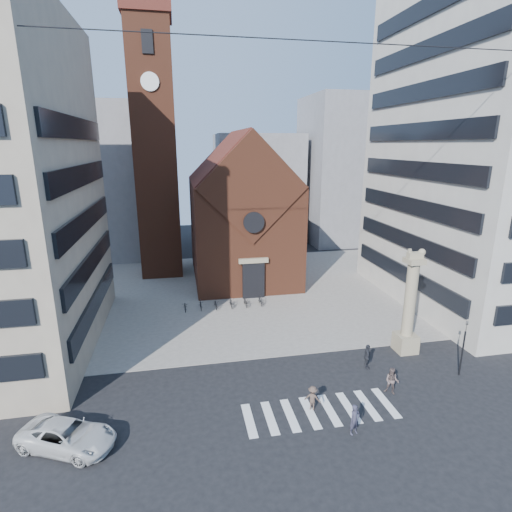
# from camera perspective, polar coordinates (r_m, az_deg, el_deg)

# --- Properties ---
(ground) EXTENTS (120.00, 120.00, 0.00)m
(ground) POSITION_cam_1_polar(r_m,az_deg,el_deg) (29.60, 5.99, -17.89)
(ground) COLOR black
(ground) RESTS_ON ground
(piazza) EXTENTS (46.00, 30.00, 0.05)m
(piazza) POSITION_cam_1_polar(r_m,az_deg,el_deg) (46.15, -0.86, -5.02)
(piazza) COLOR #9B968D
(piazza) RESTS_ON ground
(zebra_crossing) EXTENTS (10.20, 3.20, 0.01)m
(zebra_crossing) POSITION_cam_1_polar(r_m,az_deg,el_deg) (27.44, 9.11, -21.05)
(zebra_crossing) COLOR white
(zebra_crossing) RESTS_ON ground
(church) EXTENTS (12.00, 16.65, 18.00)m
(church) POSITION_cam_1_polar(r_m,az_deg,el_deg) (49.84, -2.13, 6.02)
(church) COLOR brown
(church) RESTS_ON ground
(campanile) EXTENTS (5.50, 5.50, 31.20)m
(campanile) POSITION_cam_1_polar(r_m,az_deg,el_deg) (51.57, -14.17, 14.56)
(campanile) COLOR brown
(campanile) RESTS_ON ground
(building_right) EXTENTS (18.00, 22.00, 32.00)m
(building_right) POSITION_cam_1_polar(r_m,az_deg,el_deg) (47.52, 31.53, 13.05)
(building_right) COLOR #BAB5A8
(building_right) RESTS_ON ground
(bg_block_left) EXTENTS (16.00, 14.00, 22.00)m
(bg_block_left) POSITION_cam_1_polar(r_m,az_deg,el_deg) (64.94, -22.35, 9.81)
(bg_block_left) COLOR gray
(bg_block_left) RESTS_ON ground
(bg_block_mid) EXTENTS (14.00, 12.00, 18.00)m
(bg_block_mid) POSITION_cam_1_polar(r_m,az_deg,el_deg) (70.23, 0.20, 9.68)
(bg_block_mid) COLOR gray
(bg_block_mid) RESTS_ON ground
(bg_block_right) EXTENTS (16.00, 14.00, 24.00)m
(bg_block_right) POSITION_cam_1_polar(r_m,az_deg,el_deg) (72.01, 13.55, 11.80)
(bg_block_right) COLOR gray
(bg_block_right) RESTS_ON ground
(lion_column) EXTENTS (1.63, 1.60, 8.68)m
(lion_column) POSITION_cam_1_polar(r_m,az_deg,el_deg) (34.31, 21.00, -7.46)
(lion_column) COLOR tan
(lion_column) RESTS_ON ground
(traffic_light) EXTENTS (0.13, 0.16, 4.30)m
(traffic_light) POSITION_cam_1_polar(r_m,az_deg,el_deg) (32.96, 27.48, -11.44)
(traffic_light) COLOR black
(traffic_light) RESTS_ON ground
(white_car) EXTENTS (5.94, 4.50, 1.50)m
(white_car) POSITION_cam_1_polar(r_m,az_deg,el_deg) (26.41, -25.37, -22.19)
(white_car) COLOR silver
(white_car) RESTS_ON ground
(pedestrian_0) EXTENTS (0.80, 0.66, 1.88)m
(pedestrian_0) POSITION_cam_1_polar(r_m,az_deg,el_deg) (25.63, 13.92, -21.74)
(pedestrian_0) COLOR #302F41
(pedestrian_0) RESTS_ON ground
(pedestrian_1) EXTENTS (1.17, 1.15, 1.89)m
(pedestrian_1) POSITION_cam_1_polar(r_m,az_deg,el_deg) (29.59, 18.85, -16.56)
(pedestrian_1) COLOR #5B4C49
(pedestrian_1) RESTS_ON ground
(pedestrian_2) EXTENTS (0.79, 1.23, 1.94)m
(pedestrian_2) POSITION_cam_1_polar(r_m,az_deg,el_deg) (31.96, 15.58, -13.67)
(pedestrian_2) COLOR #25262C
(pedestrian_2) RESTS_ON ground
(pedestrian_3) EXTENTS (1.21, 1.05, 1.62)m
(pedestrian_3) POSITION_cam_1_polar(r_m,az_deg,el_deg) (27.09, 8.09, -19.43)
(pedestrian_3) COLOR #4A3A31
(pedestrian_3) RESTS_ON ground
(scooter_0) EXTENTS (0.62, 1.68, 0.88)m
(scooter_0) POSITION_cam_1_polar(r_m,az_deg,el_deg) (41.38, -10.08, -7.09)
(scooter_0) COLOR #232325
(scooter_0) RESTS_ON piazza
(scooter_1) EXTENTS (0.49, 1.63, 0.97)m
(scooter_1) POSITION_cam_1_polar(r_m,az_deg,el_deg) (41.40, -7.91, -6.91)
(scooter_1) COLOR #232325
(scooter_1) RESTS_ON piazza
(scooter_2) EXTENTS (0.62, 1.68, 0.88)m
(scooter_2) POSITION_cam_1_polar(r_m,az_deg,el_deg) (41.51, -5.75, -6.84)
(scooter_2) COLOR #232325
(scooter_2) RESTS_ON piazza
(scooter_3) EXTENTS (0.49, 1.63, 0.97)m
(scooter_3) POSITION_cam_1_polar(r_m,az_deg,el_deg) (41.64, -3.60, -6.65)
(scooter_3) COLOR #232325
(scooter_3) RESTS_ON piazza
(scooter_4) EXTENTS (0.62, 1.68, 0.88)m
(scooter_4) POSITION_cam_1_polar(r_m,az_deg,el_deg) (41.87, -1.47, -6.56)
(scooter_4) COLOR #232325
(scooter_4) RESTS_ON piazza
(scooter_5) EXTENTS (0.49, 1.63, 0.97)m
(scooter_5) POSITION_cam_1_polar(r_m,az_deg,el_deg) (42.11, 0.63, -6.35)
(scooter_5) COLOR #232325
(scooter_5) RESTS_ON piazza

